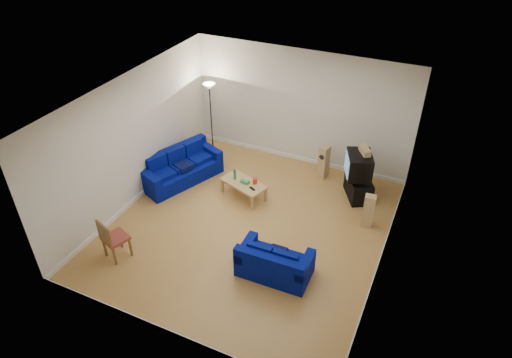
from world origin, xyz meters
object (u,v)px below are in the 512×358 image
at_px(sofa_loveseat, 274,265).
at_px(coffee_table, 244,184).
at_px(television, 359,165).
at_px(tv_stand, 358,187).
at_px(sofa_three_seat, 180,169).

distance_m(sofa_loveseat, coffee_table, 2.77).
bearing_deg(coffee_table, television, 24.00).
bearing_deg(tv_stand, sofa_loveseat, -43.81).
relative_size(sofa_loveseat, tv_stand, 1.63).
height_order(sofa_three_seat, sofa_loveseat, sofa_three_seat).
distance_m(sofa_three_seat, coffee_table, 1.88).
bearing_deg(sofa_three_seat, coffee_table, 112.33).
xyz_separation_m(coffee_table, television, (2.54, 1.13, 0.59)).
relative_size(sofa_three_seat, television, 2.54).
xyz_separation_m(sofa_three_seat, sofa_loveseat, (3.60, -2.15, -0.03)).
height_order(sofa_loveseat, tv_stand, sofa_loveseat).
bearing_deg(coffee_table, sofa_three_seat, -179.70).
bearing_deg(television, tv_stand, 112.83).
bearing_deg(sofa_loveseat, tv_stand, 74.09).
xyz_separation_m(coffee_table, tv_stand, (2.61, 1.19, -0.09)).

